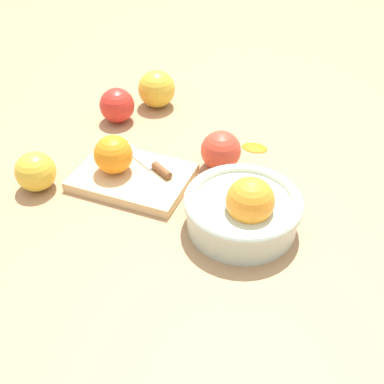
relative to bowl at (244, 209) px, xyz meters
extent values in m
plane|color=tan|center=(0.14, -0.10, -0.04)|extent=(2.40, 2.40, 0.00)
cylinder|color=beige|center=(0.00, 0.00, -0.01)|extent=(0.18, 0.18, 0.05)
torus|color=beige|center=(0.00, 0.00, 0.01)|extent=(0.19, 0.19, 0.02)
sphere|color=orange|center=(-0.01, 0.01, 0.03)|extent=(0.07, 0.07, 0.07)
cube|color=#DBB77F|center=(0.22, -0.04, -0.03)|extent=(0.20, 0.14, 0.02)
sphere|color=orange|center=(0.25, -0.04, 0.01)|extent=(0.07, 0.07, 0.07)
cube|color=silver|center=(0.24, -0.10, -0.02)|extent=(0.11, 0.07, 0.00)
cylinder|color=brown|center=(0.17, -0.06, -0.01)|extent=(0.05, 0.03, 0.01)
sphere|color=gold|center=(0.37, 0.03, 0.00)|extent=(0.07, 0.07, 0.07)
sphere|color=#D6422D|center=(0.09, -0.14, 0.00)|extent=(0.07, 0.07, 0.07)
sphere|color=gold|center=(0.30, -0.32, 0.00)|extent=(0.08, 0.08, 0.08)
sphere|color=red|center=(0.35, -0.22, 0.00)|extent=(0.07, 0.07, 0.07)
ellipsoid|color=orange|center=(0.04, -0.23, -0.04)|extent=(0.05, 0.04, 0.01)
camera|label=1|loc=(-0.13, 0.56, 0.49)|focal=44.92mm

